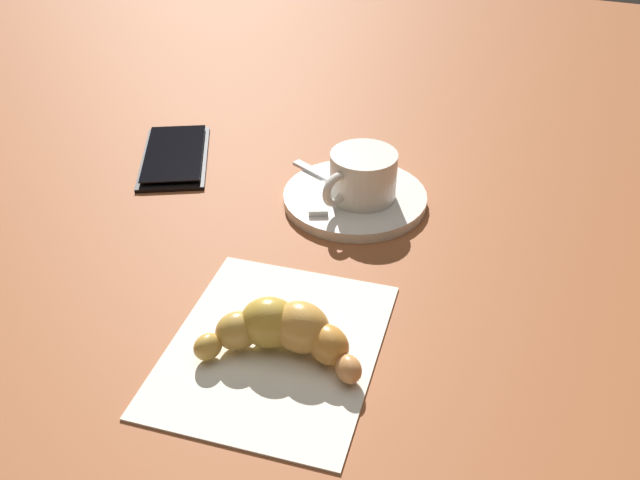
{
  "coord_description": "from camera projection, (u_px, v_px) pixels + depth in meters",
  "views": [
    {
      "loc": [
        -0.48,
        -0.19,
        0.38
      ],
      "look_at": [
        -0.02,
        -0.01,
        0.03
      ],
      "focal_mm": 39.44,
      "sensor_mm": 36.0,
      "label": 1
    }
  ],
  "objects": [
    {
      "name": "sugar_packet",
      "position": [
        317.0,
        198.0,
        0.69
      ],
      "size": [
        0.06,
        0.04,
        0.01
      ],
      "primitive_type": "cube",
      "rotation": [
        0.0,
        0.0,
        9.83
      ],
      "color": "white",
      "rests_on": "saucer"
    },
    {
      "name": "ground_plane",
      "position": [
        314.0,
        253.0,
        0.64
      ],
      "size": [
        1.8,
        1.8,
        0.0
      ],
      "primitive_type": "plane",
      "color": "brown"
    },
    {
      "name": "teaspoon",
      "position": [
        351.0,
        189.0,
        0.7
      ],
      "size": [
        0.06,
        0.12,
        0.01
      ],
      "color": "silver",
      "rests_on": "saucer"
    },
    {
      "name": "saucer",
      "position": [
        355.0,
        198.0,
        0.71
      ],
      "size": [
        0.14,
        0.14,
        0.01
      ],
      "primitive_type": "cylinder",
      "color": "silver",
      "rests_on": "ground"
    },
    {
      "name": "cell_phone",
      "position": [
        175.0,
        156.0,
        0.78
      ],
      "size": [
        0.16,
        0.12,
        0.01
      ],
      "color": "black",
      "rests_on": "ground"
    },
    {
      "name": "napkin",
      "position": [
        274.0,
        346.0,
        0.54
      ],
      "size": [
        0.2,
        0.17,
        0.0
      ],
      "primitive_type": "cube",
      "rotation": [
        0.0,
        0.0,
        0.08
      ],
      "color": "silver",
      "rests_on": "ground"
    },
    {
      "name": "espresso_cup",
      "position": [
        362.0,
        175.0,
        0.68
      ],
      "size": [
        0.09,
        0.07,
        0.05
      ],
      "color": "silver",
      "rests_on": "saucer"
    },
    {
      "name": "croissant",
      "position": [
        284.0,
        331.0,
        0.52
      ],
      "size": [
        0.07,
        0.13,
        0.04
      ],
      "color": "#D28B4E",
      "rests_on": "napkin"
    }
  ]
}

